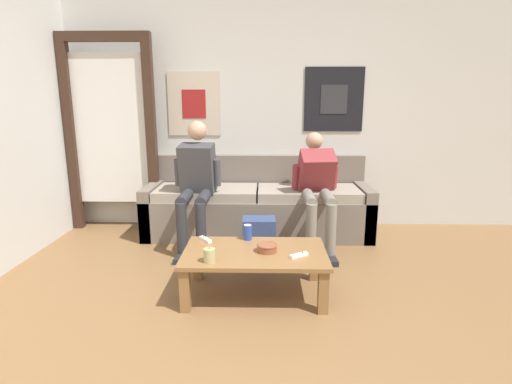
# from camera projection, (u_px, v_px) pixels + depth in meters

# --- Properties ---
(ground_plane) EXTENTS (18.00, 18.00, 0.00)m
(ground_plane) POSITION_uv_depth(u_px,v_px,m) (249.00, 374.00, 2.15)
(ground_plane) COLOR brown
(wall_back) EXTENTS (10.00, 0.07, 2.55)m
(wall_back) POSITION_uv_depth(u_px,v_px,m) (258.00, 116.00, 4.55)
(wall_back) COLOR silver
(wall_back) RESTS_ON ground_plane
(door_frame) EXTENTS (1.00, 0.10, 2.15)m
(door_frame) POSITION_uv_depth(u_px,v_px,m) (110.00, 123.00, 4.39)
(door_frame) COLOR #382319
(door_frame) RESTS_ON ground_plane
(couch) EXTENTS (2.42, 0.75, 0.84)m
(couch) POSITION_uv_depth(u_px,v_px,m) (258.00, 207.00, 4.41)
(couch) COLOR #70665B
(couch) RESTS_ON ground_plane
(coffee_table) EXTENTS (1.07, 0.64, 0.35)m
(coffee_table) POSITION_uv_depth(u_px,v_px,m) (255.00, 258.00, 2.99)
(coffee_table) COLOR olive
(coffee_table) RESTS_ON ground_plane
(person_seated_adult) EXTENTS (0.47, 0.80, 1.25)m
(person_seated_adult) POSITION_uv_depth(u_px,v_px,m) (196.00, 180.00, 3.94)
(person_seated_adult) COLOR #2D2D33
(person_seated_adult) RESTS_ON ground_plane
(person_seated_teen) EXTENTS (0.47, 1.00, 1.12)m
(person_seated_teen) POSITION_uv_depth(u_px,v_px,m) (317.00, 184.00, 3.97)
(person_seated_teen) COLOR gray
(person_seated_teen) RESTS_ON ground_plane
(backpack) EXTENTS (0.30, 0.26, 0.40)m
(backpack) POSITION_uv_depth(u_px,v_px,m) (259.00, 240.00, 3.67)
(backpack) COLOR navy
(backpack) RESTS_ON ground_plane
(ceramic_bowl) EXTENTS (0.16, 0.16, 0.06)m
(ceramic_bowl) POSITION_uv_depth(u_px,v_px,m) (267.00, 247.00, 2.96)
(ceramic_bowl) COLOR brown
(ceramic_bowl) RESTS_ON coffee_table
(pillar_candle) EXTENTS (0.08, 0.08, 0.11)m
(pillar_candle) POSITION_uv_depth(u_px,v_px,m) (209.00, 255.00, 2.76)
(pillar_candle) COLOR tan
(pillar_candle) RESTS_ON coffee_table
(drink_can_blue) EXTENTS (0.07, 0.07, 0.12)m
(drink_can_blue) POSITION_uv_depth(u_px,v_px,m) (248.00, 232.00, 3.21)
(drink_can_blue) COLOR #28479E
(drink_can_blue) RESTS_ON coffee_table
(game_controller_near_left) EXTENTS (0.14, 0.11, 0.03)m
(game_controller_near_left) POSITION_uv_depth(u_px,v_px,m) (299.00, 255.00, 2.86)
(game_controller_near_left) COLOR white
(game_controller_near_left) RESTS_ON coffee_table
(game_controller_near_right) EXTENTS (0.12, 0.13, 0.03)m
(game_controller_near_right) POSITION_uv_depth(u_px,v_px,m) (205.00, 239.00, 3.19)
(game_controller_near_right) COLOR white
(game_controller_near_right) RESTS_ON coffee_table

